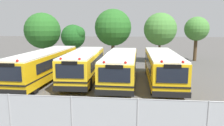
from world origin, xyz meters
TOP-DOWN VIEW (x-y plane):
  - ground_plane at (0.00, 0.00)m, footprint 160.00×160.00m
  - school_bus_0 at (-5.17, -0.05)m, footprint 2.70×11.40m
  - school_bus_1 at (-1.63, 0.11)m, footprint 2.61×9.37m
  - school_bus_2 at (1.67, -0.15)m, footprint 2.79×10.07m
  - school_bus_3 at (5.17, -0.19)m, footprint 2.45×9.84m
  - tree_0 at (-10.29, 11.63)m, footprint 5.12×5.12m
  - tree_1 at (-5.27, 9.88)m, footprint 3.33×3.23m
  - tree_2 at (-0.25, 10.51)m, footprint 4.92×4.88m
  - tree_3 at (6.07, 10.17)m, footprint 4.21×4.21m
  - tree_4 at (11.18, 12.09)m, footprint 3.26×3.26m
  - chainlink_fence at (0.26, -10.20)m, footprint 16.16×0.07m
  - traffic_cone at (4.72, -8.99)m, footprint 0.50×0.50m

SIDE VIEW (x-z plane):
  - ground_plane at x=0.00m, z-range 0.00..0.00m
  - traffic_cone at x=4.72m, z-range 0.00..0.66m
  - chainlink_fence at x=0.26m, z-range 0.04..2.03m
  - school_bus_2 at x=1.67m, z-range 0.07..2.66m
  - school_bus_1 at x=-1.63m, z-range 0.07..2.74m
  - school_bus_3 at x=5.17m, z-range 0.07..2.75m
  - school_bus_0 at x=-5.17m, z-range 0.07..2.75m
  - tree_1 at x=-5.27m, z-range 0.93..5.92m
  - tree_0 at x=-10.29m, z-range 0.78..7.45m
  - tree_4 at x=11.18m, z-range 1.34..7.39m
  - tree_3 at x=6.07m, z-range 1.17..7.66m
  - tree_2 at x=-0.25m, z-range 1.10..8.13m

